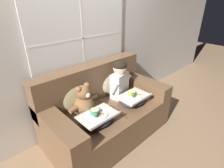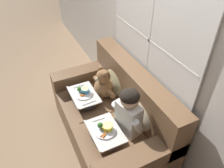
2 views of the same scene
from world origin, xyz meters
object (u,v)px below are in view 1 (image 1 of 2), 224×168
child_figure (120,78)px  lap_tray_teddy (98,119)px  throw_pillow_behind_teddy (76,95)px  lap_tray_child (133,99)px  throw_pillow_behind_child (112,81)px  teddy_bear (84,102)px  couch (105,112)px

child_figure → lap_tray_teddy: 0.73m
throw_pillow_behind_teddy → lap_tray_teddy: (-0.00, -0.44, -0.13)m
child_figure → lap_tray_child: (-0.00, -0.27, -0.24)m
child_figure → lap_tray_child: bearing=-90.2°
throw_pillow_behind_child → lap_tray_child: (-0.00, -0.44, -0.13)m
teddy_bear → lap_tray_child: teddy_bear is taller
teddy_bear → lap_tray_child: (0.63, -0.26, -0.11)m
throw_pillow_behind_teddy → teddy_bear: 0.18m
throw_pillow_behind_teddy → child_figure: (0.63, -0.17, 0.10)m
throw_pillow_behind_teddy → teddy_bear: bearing=-89.8°
throw_pillow_behind_teddy → teddy_bear: (0.00, -0.18, -0.03)m
lap_tray_child → teddy_bear: bearing=157.3°
throw_pillow_behind_teddy → lap_tray_child: size_ratio=1.03×
teddy_bear → throw_pillow_behind_child: bearing=15.5°
throw_pillow_behind_child → couch: bearing=-147.9°
throw_pillow_behind_child → teddy_bear: throw_pillow_behind_child is taller
throw_pillow_behind_teddy → lap_tray_child: 0.78m
throw_pillow_behind_child → lap_tray_teddy: size_ratio=0.99×
lap_tray_child → lap_tray_teddy: (-0.63, 0.00, 0.00)m
lap_tray_teddy → lap_tray_child: bearing=-0.0°
child_figure → lap_tray_teddy: bearing=-157.1°
throw_pillow_behind_child → throw_pillow_behind_teddy: (-0.63, 0.00, 0.00)m
throw_pillow_behind_teddy → lap_tray_child: (0.63, -0.44, -0.13)m
teddy_bear → couch: bearing=-4.1°
couch → teddy_bear: bearing=175.9°
throw_pillow_behind_child → lap_tray_child: size_ratio=1.02×
lap_tray_child → child_figure: bearing=89.8°
throw_pillow_behind_teddy → child_figure: child_figure is taller
teddy_bear → lap_tray_teddy: 0.29m
throw_pillow_behind_child → lap_tray_child: bearing=-90.1°
throw_pillow_behind_child → throw_pillow_behind_teddy: bearing=180.0°
couch → throw_pillow_behind_child: 0.49m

